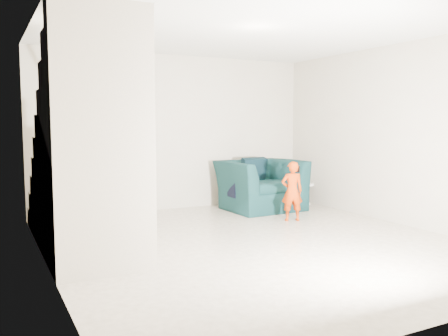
{
  "coord_description": "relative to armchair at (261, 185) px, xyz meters",
  "views": [
    {
      "loc": [
        -3.07,
        -5.08,
        1.53
      ],
      "look_at": [
        0.15,
        1.2,
        0.85
      ],
      "focal_mm": 38.0,
      "sensor_mm": 36.0,
      "label": 1
    }
  ],
  "objects": [
    {
      "name": "floor",
      "position": [
        -1.29,
        -1.99,
        -0.43
      ],
      "size": [
        5.5,
        5.5,
        0.0
      ],
      "primitive_type": "plane",
      "color": "gray",
      "rests_on": "ground"
    },
    {
      "name": "armchair",
      "position": [
        0.0,
        0.0,
        0.0
      ],
      "size": [
        1.39,
        1.23,
        0.86
      ],
      "primitive_type": "imported",
      "rotation": [
        0.0,
        0.0,
        0.05
      ],
      "color": "black",
      "rests_on": "floor"
    },
    {
      "name": "side_table",
      "position": [
        0.96,
        0.06,
        -0.16
      ],
      "size": [
        0.4,
        0.4,
        0.4
      ],
      "color": "white",
      "rests_on": "floor"
    },
    {
      "name": "toddler",
      "position": [
        -0.09,
        -1.07,
        0.03
      ],
      "size": [
        0.39,
        0.32,
        0.93
      ],
      "primitive_type": "imported",
      "rotation": [
        0.0,
        0.0,
        2.8
      ],
      "color": "#A63105",
      "rests_on": "floor"
    },
    {
      "name": "left_wall",
      "position": [
        -3.79,
        -1.99,
        0.92
      ],
      "size": [
        0.0,
        5.5,
        5.5
      ],
      "primitive_type": "plane",
      "rotation": [
        1.57,
        0.0,
        1.57
      ],
      "color": "#B1A190",
      "rests_on": "floor"
    },
    {
      "name": "right_wall",
      "position": [
        1.21,
        -1.99,
        0.92
      ],
      "size": [
        0.0,
        5.5,
        5.5
      ],
      "primitive_type": "plane",
      "rotation": [
        1.57,
        0.0,
        -1.57
      ],
      "color": "#B1A190",
      "rests_on": "floor"
    },
    {
      "name": "cushion",
      "position": [
        -0.02,
        0.23,
        0.24
      ],
      "size": [
        0.47,
        0.22,
        0.47
      ],
      "primitive_type": "cube",
      "rotation": [
        0.21,
        0.0,
        0.0
      ],
      "color": "black",
      "rests_on": "armchair"
    },
    {
      "name": "phone",
      "position": [
        -0.01,
        -1.1,
        0.38
      ],
      "size": [
        0.04,
        0.05,
        0.1
      ],
      "primitive_type": "cube",
      "rotation": [
        0.0,
        0.0,
        0.43
      ],
      "color": "black",
      "rests_on": "toddler"
    },
    {
      "name": "back_wall",
      "position": [
        -1.29,
        0.76,
        0.92
      ],
      "size": [
        5.0,
        0.0,
        5.0
      ],
      "primitive_type": "plane",
      "rotation": [
        1.57,
        0.0,
        0.0
      ],
      "color": "#B1A190",
      "rests_on": "floor"
    },
    {
      "name": "ceiling",
      "position": [
        -1.29,
        -1.99,
        2.27
      ],
      "size": [
        5.5,
        5.5,
        0.0
      ],
      "primitive_type": "plane",
      "rotation": [
        3.14,
        0.0,
        0.0
      ],
      "color": "silver",
      "rests_on": "back_wall"
    },
    {
      "name": "throw",
      "position": [
        -0.6,
        0.05,
        0.11
      ],
      "size": [
        0.05,
        0.5,
        0.56
      ],
      "primitive_type": "cube",
      "color": "black",
      "rests_on": "armchair"
    },
    {
      "name": "staircase",
      "position": [
        -3.29,
        -1.44,
        0.52
      ],
      "size": [
        1.02,
        3.03,
        3.62
      ],
      "color": "#ADA089",
      "rests_on": "floor"
    }
  ]
}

